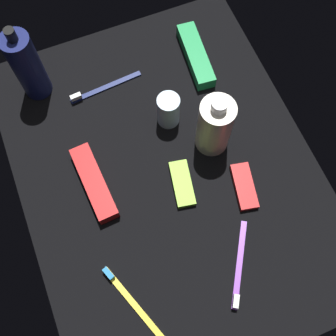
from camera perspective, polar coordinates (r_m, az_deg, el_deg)
The scene contains 11 objects.
ground_plane at distance 94.92cm, azimuth 0.00°, elevation -0.78°, with size 84.00×64.00×1.20cm, color black.
lotion_bottle at distance 100.77cm, azimuth -18.31°, elevation 12.83°, with size 6.40×6.40×21.24cm.
bodywash_bottle at distance 90.72cm, azimuth 6.26°, elevation 5.63°, with size 7.44×7.44×17.51cm.
deodorant_stick at distance 95.94cm, azimuth 0.05°, elevation 7.72°, with size 5.11×5.11×8.67cm, color silver.
toothbrush_purple at distance 89.81cm, azimuth 9.46°, elevation -13.19°, with size 15.93×10.50×2.10cm.
toothbrush_navy at distance 104.37cm, azimuth -8.87°, elevation 10.48°, with size 2.65×18.04×2.10cm.
toothbrush_yellow at distance 88.41cm, azimuth -5.19°, elevation -16.98°, with size 17.33×7.27×2.10cm.
toothpaste_box_red at distance 93.24cm, azimuth -9.83°, elevation -1.98°, with size 17.60×4.40×3.20cm, color red.
toothpaste_box_green at distance 107.31cm, azimuth 3.72°, elevation 14.76°, with size 17.60×4.40×3.20cm, color green.
snack_bar_red at distance 93.98cm, azimuth 10.14°, elevation -2.44°, with size 10.40×4.00×1.50cm, color red.
snack_bar_lime at distance 92.77cm, azimuth 1.91°, elevation -2.11°, with size 10.40×4.00×1.50cm, color #8CD133.
Camera 1 is at (-30.44, 12.24, 88.47)cm, focal length 45.62 mm.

